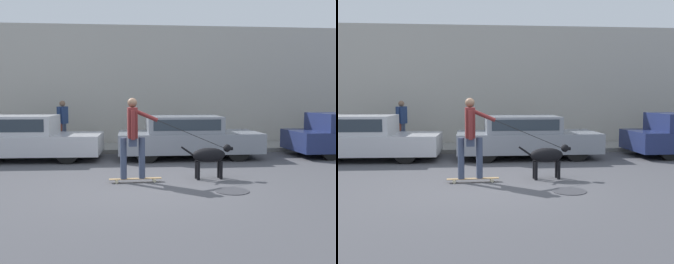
# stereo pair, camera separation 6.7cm
# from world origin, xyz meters

# --- Properties ---
(ground_plane) EXTENTS (36.00, 36.00, 0.00)m
(ground_plane) POSITION_xyz_m (0.00, 0.00, 0.00)
(ground_plane) COLOR #47474C
(back_wall) EXTENTS (32.00, 0.30, 4.37)m
(back_wall) POSITION_xyz_m (0.00, 6.62, 2.18)
(back_wall) COLOR #ADA89E
(back_wall) RESTS_ON ground_plane
(sidewalk_curb) EXTENTS (30.00, 1.95, 0.13)m
(sidewalk_curb) POSITION_xyz_m (0.00, 5.47, 0.07)
(sidewalk_curb) COLOR gray
(sidewalk_curb) RESTS_ON ground_plane
(parked_car_0) EXTENTS (4.45, 1.80, 1.27)m
(parked_car_0) POSITION_xyz_m (-3.41, 3.54, 0.61)
(parked_car_0) COLOR black
(parked_car_0) RESTS_ON ground_plane
(parked_car_1) EXTENTS (4.15, 1.88, 1.24)m
(parked_car_1) POSITION_xyz_m (1.35, 3.54, 0.61)
(parked_car_1) COLOR black
(parked_car_1) RESTS_ON ground_plane
(dog) EXTENTS (1.17, 0.37, 0.76)m
(dog) POSITION_xyz_m (1.42, 0.51, 0.51)
(dog) COLOR black
(dog) RESTS_ON ground_plane
(skateboarder) EXTENTS (2.58, 0.56, 1.78)m
(skateboarder) POSITION_xyz_m (-0.25, 0.29, 1.01)
(skateboarder) COLOR beige
(skateboarder) RESTS_ON ground_plane
(pedestrian_with_bag) EXTENTS (0.34, 0.69, 1.54)m
(pedestrian_with_bag) POSITION_xyz_m (-2.57, 5.38, 0.98)
(pedestrian_with_bag) COLOR #3D4760
(pedestrian_with_bag) RESTS_ON sidewalk_curb
(manhole_cover) EXTENTS (0.65, 0.65, 0.01)m
(manhole_cover) POSITION_xyz_m (1.62, -0.67, 0.01)
(manhole_cover) COLOR #38383D
(manhole_cover) RESTS_ON ground_plane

